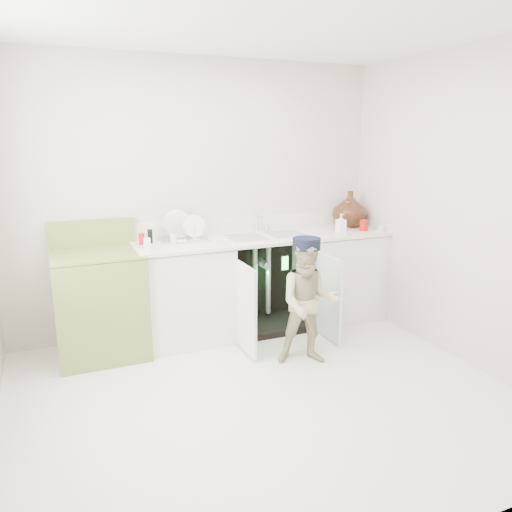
{
  "coord_description": "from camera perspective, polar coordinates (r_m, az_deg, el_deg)",
  "views": [
    {
      "loc": [
        -1.31,
        -2.97,
        1.81
      ],
      "look_at": [
        0.24,
        0.7,
        0.85
      ],
      "focal_mm": 35.0,
      "sensor_mm": 36.0,
      "label": 1
    }
  ],
  "objects": [
    {
      "name": "repair_worker",
      "position": [
        4.03,
        6.05,
        -5.17
      ],
      "size": [
        0.6,
        0.77,
        1.04
      ],
      "rotation": [
        0.0,
        0.0,
        -0.37
      ],
      "color": "#BCB087",
      "rests_on": "ground"
    },
    {
      "name": "counter_run",
      "position": [
        4.78,
        1.55,
        -2.58
      ],
      "size": [
        2.44,
        1.02,
        1.26
      ],
      "color": "silver",
      "rests_on": "ground"
    },
    {
      "name": "avocado_stove",
      "position": [
        4.38,
        -17.39,
        -5.07
      ],
      "size": [
        0.72,
        0.65,
        1.11
      ],
      "color": "olive",
      "rests_on": "ground"
    },
    {
      "name": "room_shell",
      "position": [
        3.29,
        0.92,
        3.74
      ],
      "size": [
        6.0,
        5.5,
        1.26
      ],
      "color": "beige",
      "rests_on": "ground"
    },
    {
      "name": "ground",
      "position": [
        3.72,
        0.84,
        -15.62
      ],
      "size": [
        3.5,
        3.5,
        0.0
      ],
      "primitive_type": "plane",
      "color": "beige",
      "rests_on": "ground"
    }
  ]
}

